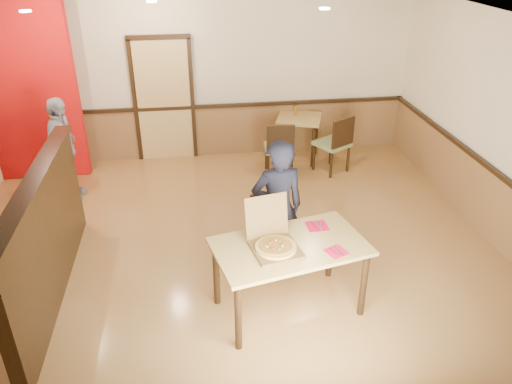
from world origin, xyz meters
TOP-DOWN VIEW (x-y plane):
  - floor at (0.00, 0.00)m, footprint 7.00×7.00m
  - ceiling at (0.00, 0.00)m, footprint 7.00×7.00m
  - wall_back at (0.00, 3.50)m, footprint 7.00×0.00m
  - wainscot_back at (0.00, 3.47)m, footprint 7.00×0.04m
  - chair_rail_back at (0.00, 3.45)m, footprint 7.00×0.06m
  - wainscot_right at (3.47, 0.00)m, footprint 0.04×7.00m
  - chair_rail_right at (3.45, 0.00)m, footprint 0.06×7.00m
  - back_door at (-0.80, 3.46)m, footprint 0.90×0.06m
  - booth_partition at (-2.00, -0.20)m, footprint 0.20×3.10m
  - red_accent_panel at (-2.90, 3.00)m, footprint 1.60×0.20m
  - spot_a at (-2.30, 1.80)m, footprint 0.14×0.14m
  - spot_b at (-0.80, 2.50)m, footprint 0.14×0.14m
  - spot_c at (1.40, 1.50)m, footprint 0.14×0.14m
  - main_table at (0.54, -0.84)m, footprint 1.70×1.20m
  - diner_chair at (0.50, 0.01)m, footprint 0.56×0.56m
  - side_chair_left at (1.04, 2.43)m, footprint 0.50×0.50m
  - side_chair_right at (1.98, 2.44)m, footprint 0.67×0.67m
  - side_table at (1.50, 3.05)m, footprint 0.93×0.93m
  - diner at (0.54, -0.14)m, footprint 0.67×0.49m
  - passerby at (-2.26, 2.10)m, footprint 0.49×0.97m
  - pizza_box at (0.37, -0.88)m, footprint 0.55×0.62m
  - pizza at (0.38, -0.93)m, footprint 0.43×0.43m
  - napkin_near at (0.97, -1.03)m, footprint 0.26×0.26m
  - napkin_far at (0.90, -0.53)m, footprint 0.23×0.23m
  - condiment at (1.46, 3.18)m, footprint 0.06×0.06m

SIDE VIEW (x-z plane):
  - floor at x=0.00m, z-range 0.00..0.00m
  - wainscot_back at x=0.00m, z-range 0.00..0.90m
  - wainscot_right at x=3.47m, z-range 0.00..0.90m
  - diner_chair at x=0.50m, z-range 0.04..0.97m
  - side_chair_left at x=1.04m, z-range 0.04..0.99m
  - side_chair_right at x=1.98m, z-range 0.05..1.04m
  - side_table at x=1.50m, z-range 0.21..1.00m
  - main_table at x=0.54m, z-range 0.30..1.13m
  - booth_partition at x=-2.00m, z-range 0.01..1.46m
  - passerby at x=-2.26m, z-range 0.00..1.59m
  - napkin_near at x=0.97m, z-range 0.82..0.84m
  - napkin_far at x=0.90m, z-range 0.82..0.84m
  - diner at x=0.54m, z-range 0.00..1.70m
  - condiment at x=1.46m, z-range 0.79..0.94m
  - pizza at x=0.38m, z-range 0.86..0.89m
  - pizza_box at x=0.37m, z-range 0.65..1.13m
  - chair_rail_back at x=0.00m, z-range 0.89..0.95m
  - chair_rail_right at x=3.45m, z-range 0.89..0.95m
  - back_door at x=-0.80m, z-range 0.00..2.10m
  - red_accent_panel at x=-2.90m, z-range 0.01..2.79m
  - wall_back at x=0.00m, z-range -2.10..4.90m
  - spot_a at x=-2.30m, z-range 2.77..2.79m
  - spot_b at x=-0.80m, z-range 2.77..2.79m
  - spot_c at x=1.40m, z-range 2.77..2.79m
  - ceiling at x=0.00m, z-range 2.80..2.80m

